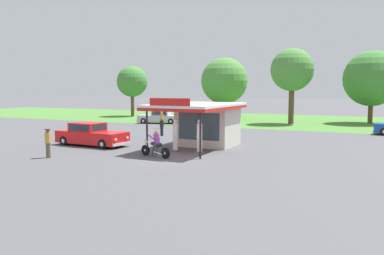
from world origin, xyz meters
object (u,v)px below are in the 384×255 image
parked_car_back_row_right (215,120)px  bystander_admiring_sedan (162,127)px  featured_classic_sedan (91,135)px  gas_pump_offside (200,138)px  bystander_chatting_near_pumps (162,119)px  gas_pump_nearside (175,136)px  parked_car_back_row_far_right (160,117)px  bystander_strolling_foreground (48,142)px  motorcycle_with_rider (156,146)px

parked_car_back_row_right → bystander_admiring_sedan: (-1.02, -9.32, 0.07)m
featured_classic_sedan → parked_car_back_row_right: bearing=80.9°
gas_pump_offside → parked_car_back_row_right: size_ratio=0.41×
gas_pump_offside → bystander_chatting_near_pumps: bearing=129.0°
gas_pump_nearside → parked_car_back_row_far_right: bearing=123.5°
gas_pump_nearside → gas_pump_offside: bearing=0.0°
parked_car_back_row_far_right → bystander_strolling_foreground: bystander_strolling_foreground is taller
gas_pump_nearside → featured_classic_sedan: bearing=-176.6°
parked_car_back_row_right → bystander_chatting_near_pumps: bystander_chatting_near_pumps is taller
parked_car_back_row_far_right → bystander_chatting_near_pumps: bearing=-57.4°
gas_pump_offside → parked_car_back_row_far_right: size_ratio=0.40×
gas_pump_nearside → featured_classic_sedan: size_ratio=0.38×
parked_car_back_row_far_right → gas_pump_offside: bearing=-52.8°
gas_pump_offside → bystander_admiring_sedan: gas_pump_offside is taller
featured_classic_sedan → bystander_chatting_near_pumps: bystander_chatting_near_pumps is taller
gas_pump_nearside → bystander_chatting_near_pumps: bearing=123.8°
parked_car_back_row_far_right → bystander_admiring_sedan: (6.45, -10.54, 0.10)m
gas_pump_nearside → bystander_strolling_foreground: (-5.50, -5.42, -0.04)m
bystander_strolling_foreground → bystander_admiring_sedan: 12.18m
bystander_admiring_sedan → featured_classic_sedan: bearing=-102.8°
parked_car_back_row_far_right → parked_car_back_row_right: parked_car_back_row_right is taller
parked_car_back_row_far_right → gas_pump_nearside: bearing=-56.5°
gas_pump_nearside → motorcycle_with_rider: size_ratio=0.92×
gas_pump_offside → bystander_admiring_sedan: size_ratio=1.39×
motorcycle_with_rider → gas_pump_offside: bearing=55.5°
parked_car_back_row_far_right → parked_car_back_row_right: 7.58m
motorcycle_with_rider → parked_car_back_row_right: motorcycle_with_rider is taller
motorcycle_with_rider → bystander_admiring_sedan: bearing=118.4°
motorcycle_with_rider → featured_classic_sedan: 6.93m
gas_pump_nearside → bystander_strolling_foreground: gas_pump_nearside is taller
parked_car_back_row_right → bystander_strolling_foreground: bearing=-94.1°
gas_pump_nearside → motorcycle_with_rider: (0.01, -2.48, -0.31)m
bystander_chatting_near_pumps → featured_classic_sedan: bearing=-82.8°
motorcycle_with_rider → bystander_chatting_near_pumps: 16.84m
bystander_strolling_foreground → motorcycle_with_rider: bearing=28.1°
motorcycle_with_rider → parked_car_back_row_right: bearing=102.0°
parked_car_back_row_far_right → motorcycle_with_rider: bearing=-59.9°
bystander_admiring_sedan → parked_car_back_row_far_right: bearing=121.5°
motorcycle_with_rider → featured_classic_sedan: featured_classic_sedan is taller
bystander_chatting_near_pumps → bystander_admiring_sedan: 6.36m
motorcycle_with_rider → bystander_strolling_foreground: bystander_strolling_foreground is taller
bystander_strolling_foreground → bystander_admiring_sedan: size_ratio=1.13×
gas_pump_offside → motorcycle_with_rider: gas_pump_offside is taller
motorcycle_with_rider → parked_car_back_row_far_right: motorcycle_with_rider is taller
parked_car_back_row_right → bystander_strolling_foreground: 21.54m
motorcycle_with_rider → parked_car_back_row_far_right: size_ratio=0.43×
gas_pump_offside → bystander_strolling_foreground: size_ratio=1.23×
parked_car_back_row_far_right → bystander_chatting_near_pumps: 6.01m
motorcycle_with_rider → parked_car_back_row_far_right: bearing=120.1°
featured_classic_sedan → parked_car_back_row_far_right: size_ratio=1.05×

